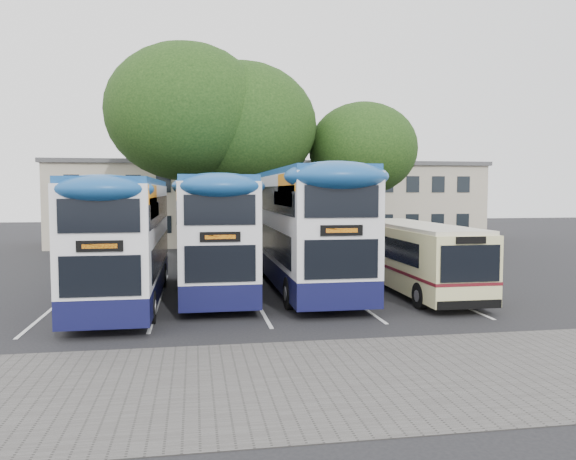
# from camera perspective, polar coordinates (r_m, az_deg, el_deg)

# --- Properties ---
(ground) EXTENTS (120.00, 120.00, 0.00)m
(ground) POSITION_cam_1_polar(r_m,az_deg,el_deg) (17.90, 10.25, -9.02)
(ground) COLOR black
(ground) RESTS_ON ground
(paving_strip) EXTENTS (40.00, 6.00, 0.01)m
(paving_strip) POSITION_cam_1_polar(r_m,az_deg,el_deg) (12.72, 9.34, -14.42)
(paving_strip) COLOR #595654
(paving_strip) RESTS_ON ground
(bay_lines) EXTENTS (14.12, 11.00, 0.01)m
(bay_lines) POSITION_cam_1_polar(r_m,az_deg,el_deg) (21.89, -3.63, -6.56)
(bay_lines) COLOR silver
(bay_lines) RESTS_ON ground
(depot_building) EXTENTS (32.40, 8.40, 6.20)m
(depot_building) POSITION_cam_1_polar(r_m,az_deg,el_deg) (43.81, -1.72, 2.87)
(depot_building) COLOR #AEA18C
(depot_building) RESTS_ON ground
(lamp_post) EXTENTS (0.25, 1.05, 9.06)m
(lamp_post) POSITION_cam_1_polar(r_m,az_deg,el_deg) (38.30, 8.70, 5.56)
(lamp_post) COLOR gray
(lamp_post) RESTS_ON ground
(tree_left) EXTENTS (9.04, 9.04, 12.27)m
(tree_left) POSITION_cam_1_polar(r_m,az_deg,el_deg) (32.78, -10.32, 11.65)
(tree_left) COLOR black
(tree_left) RESTS_ON ground
(tree_mid) EXTENTS (8.86, 8.86, 11.56)m
(tree_mid) POSITION_cam_1_polar(r_m,az_deg,el_deg) (33.77, -4.74, 10.41)
(tree_mid) COLOR black
(tree_mid) RESTS_ON ground
(tree_right) EXTENTS (6.72, 6.72, 9.47)m
(tree_right) POSITION_cam_1_polar(r_m,az_deg,el_deg) (35.34, 7.62, 8.15)
(tree_right) COLOR black
(tree_right) RESTS_ON ground
(bus_dd_left) EXTENTS (2.57, 10.58, 4.41)m
(bus_dd_left) POSITION_cam_1_polar(r_m,az_deg,el_deg) (20.89, -16.28, -0.51)
(bus_dd_left) COLOR #10113A
(bus_dd_left) RESTS_ON ground
(bus_dd_mid) EXTENTS (2.63, 10.84, 4.52)m
(bus_dd_mid) POSITION_cam_1_polar(r_m,az_deg,el_deg) (22.57, -7.53, 0.09)
(bus_dd_mid) COLOR #10113A
(bus_dd_mid) RESTS_ON ground
(bus_dd_right) EXTENTS (2.82, 11.64, 4.85)m
(bus_dd_right) POSITION_cam_1_polar(r_m,az_deg,el_deg) (22.84, 1.67, 0.63)
(bus_dd_right) COLOR #10113A
(bus_dd_right) RESTS_ON ground
(bus_single) EXTENTS (2.32, 9.12, 2.72)m
(bus_single) POSITION_cam_1_polar(r_m,az_deg,el_deg) (22.82, 12.65, -2.32)
(bus_single) COLOR beige
(bus_single) RESTS_ON ground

